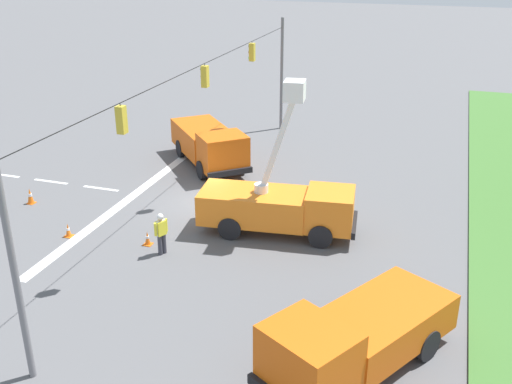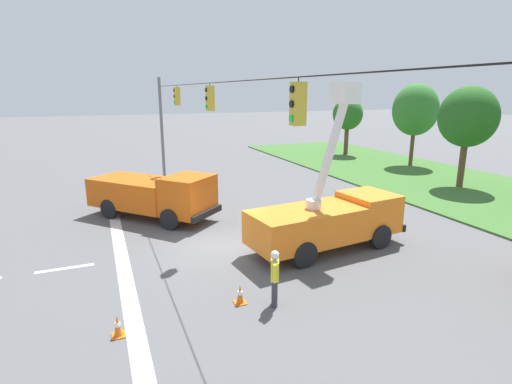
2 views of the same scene
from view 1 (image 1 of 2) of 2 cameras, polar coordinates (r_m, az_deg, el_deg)
name	(u,v)px [view 1 (image 1 of 2)]	position (r m, az deg, el deg)	size (l,w,h in m)	color
ground_plane	(206,203)	(28.84, -4.78, -1.04)	(200.00, 200.00, 0.00)	#565659
lane_markings	(110,190)	(31.13, -13.73, 0.22)	(17.60, 15.25, 0.01)	silver
signal_gantry	(203,113)	(27.39, -5.05, 7.51)	(26.20, 0.33, 7.20)	slate
utility_truck_bucket_lift	(279,204)	(25.38, 2.24, -1.15)	(3.04, 6.89, 6.62)	orange
utility_truck_support_near	(355,338)	(17.81, 9.38, -13.53)	(6.88, 5.37, 2.34)	#D6560F
utility_truck_support_far	(210,144)	(33.29, -4.45, 4.61)	(6.62, 6.27, 2.35)	#D6560F
road_worker	(161,231)	(24.06, -9.02, -3.72)	(0.60, 0.38, 1.77)	#383842
traffic_cone_foreground_left	(68,230)	(26.66, -17.46, -3.51)	(0.36, 0.36, 0.60)	orange
traffic_cone_mid_left	(30,196)	(30.51, -20.71, -0.36)	(0.36, 0.36, 0.77)	orange
traffic_cone_near_bucket	(147,238)	(25.17, -10.30, -4.37)	(0.36, 0.36, 0.61)	orange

